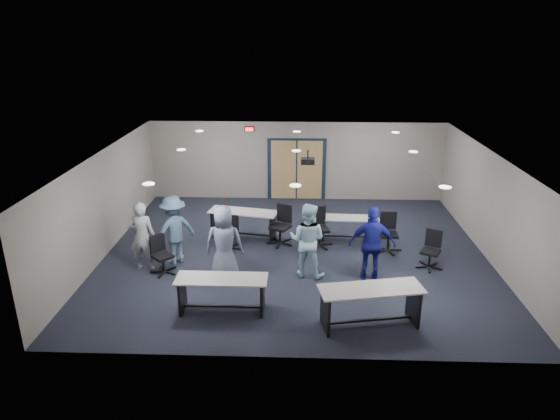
{
  "coord_description": "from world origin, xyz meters",
  "views": [
    {
      "loc": [
        0.05,
        -12.12,
        5.68
      ],
      "look_at": [
        -0.39,
        -0.3,
        1.33
      ],
      "focal_mm": 32.0,
      "sensor_mm": 36.0,
      "label": 1
    }
  ],
  "objects_px": {
    "chair_back_d": "(389,233)",
    "person_plaid": "(224,243)",
    "chair_back_c": "(320,228)",
    "person_gray": "(142,236)",
    "chair_back_b": "(280,225)",
    "person_back": "(174,230)",
    "table_back_right": "(349,224)",
    "table_back_left": "(243,219)",
    "person_navy": "(372,244)",
    "person_lightblue": "(307,240)",
    "table_front_right": "(371,300)",
    "chair_back_a": "(230,233)",
    "table_front_left": "(222,289)",
    "chair_loose_right": "(431,250)",
    "chair_loose_left": "(163,255)"
  },
  "relations": [
    {
      "from": "chair_back_c",
      "to": "person_gray",
      "type": "xyz_separation_m",
      "value": [
        -4.38,
        -1.56,
        0.35
      ]
    },
    {
      "from": "table_front_left",
      "to": "person_gray",
      "type": "bearing_deg",
      "value": 140.14
    },
    {
      "from": "chair_loose_right",
      "to": "person_gray",
      "type": "bearing_deg",
      "value": -149.38
    },
    {
      "from": "chair_back_b",
      "to": "person_lightblue",
      "type": "relative_size",
      "value": 0.6
    },
    {
      "from": "table_back_left",
      "to": "person_gray",
      "type": "height_order",
      "value": "person_gray"
    },
    {
      "from": "table_back_right",
      "to": "person_gray",
      "type": "xyz_separation_m",
      "value": [
        -5.24,
        -2.05,
        0.43
      ]
    },
    {
      "from": "table_back_right",
      "to": "person_lightblue",
      "type": "height_order",
      "value": "person_lightblue"
    },
    {
      "from": "chair_back_a",
      "to": "chair_back_b",
      "type": "xyz_separation_m",
      "value": [
        1.35,
        0.39,
        0.09
      ]
    },
    {
      "from": "chair_back_c",
      "to": "person_gray",
      "type": "height_order",
      "value": "person_gray"
    },
    {
      "from": "table_front_right",
      "to": "table_back_right",
      "type": "xyz_separation_m",
      "value": [
        -0.01,
        4.33,
        -0.11
      ]
    },
    {
      "from": "chair_loose_right",
      "to": "person_plaid",
      "type": "bearing_deg",
      "value": -143.87
    },
    {
      "from": "table_front_left",
      "to": "table_back_left",
      "type": "xyz_separation_m",
      "value": [
        0.02,
        3.97,
        0.01
      ]
    },
    {
      "from": "table_front_right",
      "to": "person_plaid",
      "type": "relative_size",
      "value": 1.18
    },
    {
      "from": "chair_back_c",
      "to": "person_lightblue",
      "type": "xyz_separation_m",
      "value": [
        -0.36,
        -1.7,
        0.38
      ]
    },
    {
      "from": "table_front_left",
      "to": "chair_loose_left",
      "type": "height_order",
      "value": "chair_loose_left"
    },
    {
      "from": "table_back_right",
      "to": "table_front_left",
      "type": "bearing_deg",
      "value": -125.52
    },
    {
      "from": "table_front_right",
      "to": "person_gray",
      "type": "distance_m",
      "value": 5.73
    },
    {
      "from": "table_front_left",
      "to": "person_lightblue",
      "type": "bearing_deg",
      "value": 43.81
    },
    {
      "from": "chair_back_a",
      "to": "person_navy",
      "type": "bearing_deg",
      "value": -10.65
    },
    {
      "from": "table_back_right",
      "to": "person_lightblue",
      "type": "distance_m",
      "value": 2.55
    },
    {
      "from": "table_back_right",
      "to": "chair_back_c",
      "type": "distance_m",
      "value": 0.99
    },
    {
      "from": "chair_loose_left",
      "to": "table_back_left",
      "type": "bearing_deg",
      "value": 7.41
    },
    {
      "from": "table_back_right",
      "to": "person_plaid",
      "type": "xyz_separation_m",
      "value": [
        -3.17,
        -2.44,
        0.46
      ]
    },
    {
      "from": "chair_back_c",
      "to": "person_gray",
      "type": "relative_size",
      "value": 0.61
    },
    {
      "from": "table_back_right",
      "to": "chair_loose_left",
      "type": "height_order",
      "value": "chair_loose_left"
    },
    {
      "from": "table_back_right",
      "to": "chair_back_c",
      "type": "relative_size",
      "value": 1.54
    },
    {
      "from": "chair_back_b",
      "to": "person_back",
      "type": "bearing_deg",
      "value": -125.55
    },
    {
      "from": "person_gray",
      "to": "person_back",
      "type": "xyz_separation_m",
      "value": [
        0.68,
        0.42,
        0.01
      ]
    },
    {
      "from": "chair_back_d",
      "to": "person_lightblue",
      "type": "bearing_deg",
      "value": -146.73
    },
    {
      "from": "table_back_left",
      "to": "person_navy",
      "type": "bearing_deg",
      "value": -25.09
    },
    {
      "from": "table_back_left",
      "to": "chair_back_b",
      "type": "xyz_separation_m",
      "value": [
        1.07,
        -0.45,
        0.01
      ]
    },
    {
      "from": "table_front_right",
      "to": "person_back",
      "type": "distance_m",
      "value": 5.32
    },
    {
      "from": "table_back_left",
      "to": "table_back_right",
      "type": "relative_size",
      "value": 1.22
    },
    {
      "from": "chair_back_d",
      "to": "person_plaid",
      "type": "distance_m",
      "value": 4.49
    },
    {
      "from": "chair_back_c",
      "to": "chair_back_d",
      "type": "height_order",
      "value": "chair_back_c"
    },
    {
      "from": "table_back_left",
      "to": "person_lightblue",
      "type": "relative_size",
      "value": 1.11
    },
    {
      "from": "chair_back_b",
      "to": "person_lightblue",
      "type": "xyz_separation_m",
      "value": [
        0.72,
        -1.8,
        0.37
      ]
    },
    {
      "from": "chair_loose_right",
      "to": "person_lightblue",
      "type": "distance_m",
      "value": 3.13
    },
    {
      "from": "table_back_right",
      "to": "chair_back_d",
      "type": "xyz_separation_m",
      "value": [
        0.97,
        -0.75,
        0.07
      ]
    },
    {
      "from": "chair_loose_left",
      "to": "person_navy",
      "type": "xyz_separation_m",
      "value": [
        5.01,
        -0.14,
        0.44
      ]
    },
    {
      "from": "person_gray",
      "to": "person_navy",
      "type": "relative_size",
      "value": 0.97
    },
    {
      "from": "chair_loose_right",
      "to": "person_gray",
      "type": "relative_size",
      "value": 0.54
    },
    {
      "from": "table_back_right",
      "to": "person_gray",
      "type": "height_order",
      "value": "person_gray"
    },
    {
      "from": "chair_loose_right",
      "to": "person_navy",
      "type": "xyz_separation_m",
      "value": [
        -1.55,
        -0.65,
        0.43
      ]
    },
    {
      "from": "table_front_right",
      "to": "table_back_right",
      "type": "relative_size",
      "value": 1.3
    },
    {
      "from": "chair_back_c",
      "to": "person_navy",
      "type": "xyz_separation_m",
      "value": [
        1.14,
        -1.88,
        0.38
      ]
    },
    {
      "from": "table_front_left",
      "to": "chair_loose_left",
      "type": "xyz_separation_m",
      "value": [
        -1.7,
        1.69,
        -0.05
      ]
    },
    {
      "from": "table_back_left",
      "to": "chair_loose_right",
      "type": "distance_m",
      "value": 5.17
    },
    {
      "from": "chair_back_d",
      "to": "table_back_left",
      "type": "bearing_deg",
      "value": 168.43
    },
    {
      "from": "table_front_right",
      "to": "person_plaid",
      "type": "height_order",
      "value": "person_plaid"
    }
  ]
}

